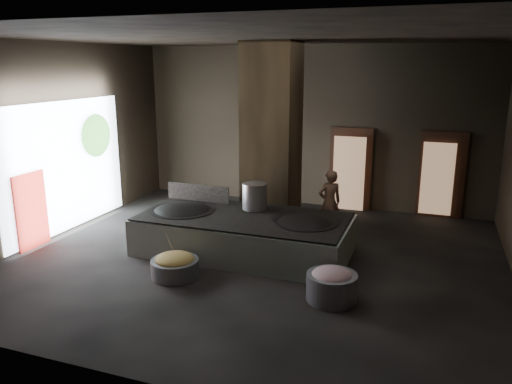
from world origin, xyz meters
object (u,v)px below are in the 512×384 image
at_px(stock_pot, 255,196).
at_px(meat_basin, 332,287).
at_px(hearth_platform, 244,235).
at_px(wok_right, 305,225).
at_px(veg_basin, 175,268).
at_px(cook, 330,203).
at_px(wok_left, 182,213).

xyz_separation_m(stock_pot, meat_basin, (2.21, -2.14, -0.89)).
height_order(hearth_platform, wok_right, wok_right).
bearing_deg(meat_basin, veg_basin, -179.27).
bearing_deg(veg_basin, stock_pot, 68.90).
height_order(hearth_platform, cook, cook).
height_order(wok_left, wok_right, wok_left).
bearing_deg(stock_pot, wok_left, -158.20).
xyz_separation_m(veg_basin, meat_basin, (3.05, 0.04, 0.07)).
relative_size(veg_basin, meat_basin, 1.04).
bearing_deg(hearth_platform, veg_basin, -115.63).
bearing_deg(hearth_platform, wok_left, -177.77).
distance_m(stock_pot, meat_basin, 3.20).
bearing_deg(wok_left, stock_pot, 21.80).
xyz_separation_m(wok_right, cook, (0.15, 1.73, 0.04)).
bearing_deg(cook, veg_basin, 22.11).
distance_m(hearth_platform, wok_right, 1.40).
xyz_separation_m(wok_right, stock_pot, (-1.30, 0.50, 0.38)).
distance_m(wok_left, cook, 3.47).
relative_size(wok_left, wok_right, 1.07).
height_order(hearth_platform, wok_left, wok_left).
relative_size(stock_pot, veg_basin, 0.64).
bearing_deg(stock_pot, wok_right, -21.04).
height_order(hearth_platform, meat_basin, hearth_platform).
height_order(hearth_platform, veg_basin, hearth_platform).
distance_m(wok_right, cook, 1.73).
bearing_deg(wok_right, wok_left, -177.95).
bearing_deg(meat_basin, cook, 102.72).
relative_size(wok_right, stock_pot, 2.25).
relative_size(hearth_platform, stock_pot, 7.67).
xyz_separation_m(wok_right, veg_basin, (-2.14, -1.68, -0.58)).
relative_size(wok_left, stock_pot, 2.42).
distance_m(stock_pot, veg_basin, 2.53).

